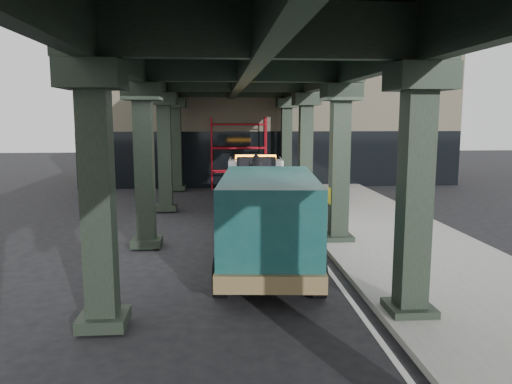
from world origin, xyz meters
name	(u,v)px	position (x,y,z in m)	size (l,w,h in m)	color
ground	(262,264)	(0.00, 0.00, 0.00)	(90.00, 90.00, 0.00)	black
sidewalk	(395,240)	(4.50, 2.00, 0.07)	(5.00, 40.00, 0.15)	gray
lane_stripe	(310,244)	(1.70, 2.00, 0.01)	(0.12, 38.00, 0.01)	silver
viaduct	(243,68)	(-0.40, 2.00, 5.46)	(7.40, 32.00, 6.40)	black
building	(265,117)	(2.00, 20.00, 4.00)	(22.00, 10.00, 8.00)	#C6B793
scaffolding	(239,151)	(0.00, 14.64, 2.11)	(3.08, 0.88, 4.00)	#B10E19
tow_truck	(256,190)	(0.28, 5.55, 1.26)	(2.72, 8.00, 2.58)	black
towed_van	(269,219)	(0.12, -0.58, 1.37)	(2.99, 6.47, 2.55)	#134645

